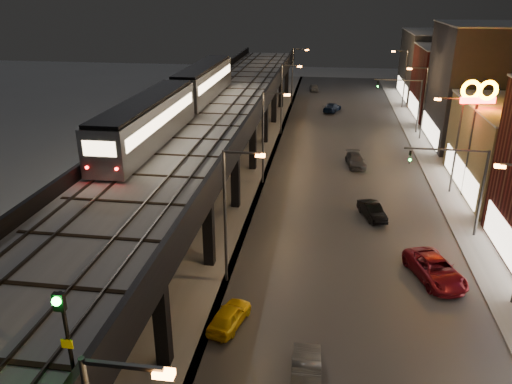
{
  "coord_description": "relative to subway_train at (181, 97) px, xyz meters",
  "views": [
    {
      "loc": [
        5.26,
        -14.52,
        17.86
      ],
      "look_at": [
        0.74,
        16.51,
        5.0
      ],
      "focal_mm": 35.0,
      "sensor_mm": 36.0,
      "label": 1
    }
  ],
  "objects": [
    {
      "name": "car_far_white",
      "position": [
        11.0,
        48.62,
        -7.69
      ],
      "size": [
        1.87,
        3.91,
        1.29
      ],
      "primitive_type": "imported",
      "rotation": [
        0.0,
        0.0,
        3.23
      ],
      "color": "gray",
      "rests_on": "ground"
    },
    {
      "name": "car_near_white",
      "position": [
        13.41,
        -25.99,
        -7.67
      ],
      "size": [
        1.55,
        4.08,
        1.33
      ],
      "primitive_type": "imported",
      "rotation": [
        0.0,
        0.0,
        3.18
      ],
      "color": "#4B505A",
      "rests_on": "ground"
    },
    {
      "name": "streetlight_left_3",
      "position": [
        8.07,
        18.34,
        -3.1
      ],
      "size": [
        2.57,
        0.28,
        9.0
      ],
      "color": "#38383A",
      "rests_on": "ground"
    },
    {
      "name": "viaduct_trackbed",
      "position": [
        2.49,
        1.31,
        -1.95
      ],
      "size": [
        8.4,
        100.0,
        0.32
      ],
      "color": "#B2B7C1",
      "rests_on": "elevated_viaduct"
    },
    {
      "name": "car_onc_dark",
      "position": [
        21.29,
        -15.54,
        -7.6
      ],
      "size": [
        3.99,
        5.83,
        1.48
      ],
      "primitive_type": "imported",
      "rotation": [
        0.0,
        0.0,
        0.31
      ],
      "color": "maroon",
      "rests_on": "ground"
    },
    {
      "name": "viaduct_parapet_far",
      "position": [
        -1.85,
        1.34,
        -1.49
      ],
      "size": [
        0.3,
        100.0,
        1.1
      ],
      "primitive_type": "cube",
      "color": "black",
      "rests_on": "elevated_viaduct"
    },
    {
      "name": "road_surface",
      "position": [
        16.0,
        4.34,
        -8.31
      ],
      "size": [
        17.0,
        120.0,
        0.06
      ],
      "primitive_type": "cube",
      "color": "#46474D",
      "rests_on": "ground"
    },
    {
      "name": "building_d",
      "position": [
        32.49,
        17.34,
        -1.26
      ],
      "size": [
        12.2,
        13.2,
        14.16
      ],
      "color": "#282831",
      "rests_on": "ground"
    },
    {
      "name": "streetlight_right_2",
      "position": [
        25.23,
        0.34,
        -3.1
      ],
      "size": [
        2.56,
        0.28,
        9.0
      ],
      "color": "#38383A",
      "rests_on": "ground"
    },
    {
      "name": "car_mid_dark",
      "position": [
        14.41,
        32.07,
        -7.68
      ],
      "size": [
        3.15,
        4.9,
        1.32
      ],
      "primitive_type": "imported",
      "rotation": [
        0.0,
        0.0,
        2.83
      ],
      "color": "#101F42",
      "rests_on": "ground"
    },
    {
      "name": "car_onc_silver",
      "position": [
        17.88,
        -6.44,
        -7.71
      ],
      "size": [
        2.44,
        4.02,
        1.25
      ],
      "primitive_type": "imported",
      "rotation": [
        0.0,
        0.0,
        0.31
      ],
      "color": "black",
      "rests_on": "ground"
    },
    {
      "name": "streetlight_left_1",
      "position": [
        8.07,
        -17.66,
        -3.1
      ],
      "size": [
        2.57,
        0.28,
        9.0
      ],
      "color": "#38383A",
      "rests_on": "ground"
    },
    {
      "name": "traffic_light_rig_b",
      "position": [
        24.34,
        21.33,
        -3.84
      ],
      "size": [
        6.1,
        0.34,
        7.0
      ],
      "color": "#38383A",
      "rests_on": "ground"
    },
    {
      "name": "traffic_light_rig_a",
      "position": [
        24.34,
        -8.67,
        -3.84
      ],
      "size": [
        6.1,
        0.34,
        7.0
      ],
      "color": "#38383A",
      "rests_on": "ground"
    },
    {
      "name": "subway_train",
      "position": [
        0.0,
        0.0,
        0.0
      ],
      "size": [
        2.9,
        35.3,
        3.46
      ],
      "color": "gray",
      "rests_on": "viaduct_trackbed"
    },
    {
      "name": "sign_mcdonalds",
      "position": [
        26.5,
        -0.26,
        0.41
      ],
      "size": [
        3.17,
        0.63,
        10.64
      ],
      "color": "#38383A",
      "rests_on": "ground"
    },
    {
      "name": "car_taxi",
      "position": [
        8.88,
        -22.22,
        -7.72
      ],
      "size": [
        2.29,
        3.88,
        1.24
      ],
      "primitive_type": "imported",
      "rotation": [
        0.0,
        0.0,
        2.9
      ],
      "color": "yellow",
      "rests_on": "ground"
    },
    {
      "name": "elevated_viaduct",
      "position": [
        2.5,
        1.18,
        -2.72
      ],
      "size": [
        9.0,
        100.0,
        6.3
      ],
      "color": "black",
      "rests_on": "ground"
    },
    {
      "name": "building_f",
      "position": [
        32.49,
        45.34,
        -2.76
      ],
      "size": [
        12.2,
        16.2,
        11.16
      ],
      "color": "#383838",
      "rests_on": "ground"
    },
    {
      "name": "streetlight_left_2",
      "position": [
        8.07,
        0.34,
        -3.1
      ],
      "size": [
        2.57,
        0.28,
        9.0
      ],
      "color": "#38383A",
      "rests_on": "ground"
    },
    {
      "name": "sidewalk_right",
      "position": [
        26.0,
        4.34,
        -8.27
      ],
      "size": [
        4.0,
        120.0,
        0.14
      ],
      "primitive_type": "cube",
      "color": "#9FA1A8",
      "rests_on": "ground"
    },
    {
      "name": "streetlight_right_3",
      "position": [
        25.23,
        18.34,
        -3.1
      ],
      "size": [
        2.56,
        0.28,
        9.0
      ],
      "color": "#38383A",
      "rests_on": "ground"
    },
    {
      "name": "rail_signal",
      "position": [
        6.4,
        -34.02,
        0.52
      ],
      "size": [
        0.36,
        0.44,
        3.15
      ],
      "color": "black",
      "rests_on": "viaduct_trackbed"
    },
    {
      "name": "streetlight_left_4",
      "position": [
        8.07,
        36.34,
        -3.1
      ],
      "size": [
        2.57,
        0.28,
        9.0
      ],
      "color": "#38383A",
      "rests_on": "ground"
    },
    {
      "name": "viaduct_parapet_streetside",
      "position": [
        6.85,
        1.34,
        -1.49
      ],
      "size": [
        0.3,
        100.0,
        1.1
      ],
      "primitive_type": "cube",
      "color": "black",
      "rests_on": "elevated_viaduct"
    },
    {
      "name": "building_e",
      "position": [
        32.49,
        31.34,
        -3.26
      ],
      "size": [
        12.2,
        12.2,
        10.16
      ],
      "color": "#4A1F17",
      "rests_on": "ground"
    },
    {
      "name": "under_viaduct_pavement",
      "position": [
        2.5,
        4.34,
        -8.31
      ],
      "size": [
        11.0,
        120.0,
        0.06
      ],
      "primitive_type": "cube",
      "color": "#9FA1A8",
      "rests_on": "ground"
    },
    {
      "name": "car_onc_white",
      "position": [
        17.02,
        6.68,
        -7.71
      ],
      "size": [
        2.33,
        4.53,
        1.26
      ],
      "primitive_type": "imported",
      "rotation": [
        0.0,
        0.0,
        0.14
      ],
      "color": "#3E4249",
      "rests_on": "ground"
    },
    {
      "name": "streetlight_right_4",
      "position": [
        25.23,
        36.34,
        -3.1
      ],
      "size": [
        2.56,
        0.28,
        9.0
      ],
      "color": "#38383A",
      "rests_on": "ground"
    }
  ]
}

